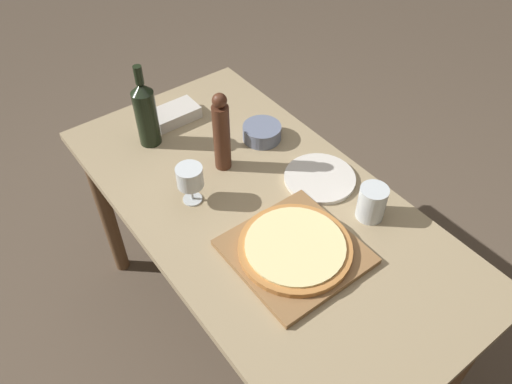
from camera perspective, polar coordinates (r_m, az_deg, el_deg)
The scene contains 11 objects.
ground_plane at distance 2.15m, azimuth 0.41°, elevation -15.48°, with size 12.00×12.00×0.00m, color brown.
dining_table at distance 1.61m, azimuth 0.53°, elevation -4.06°, with size 0.73×1.40×0.77m.
cutting_board at distance 1.40m, azimuth 4.44°, elevation -6.82°, with size 0.34×0.34×0.02m.
pizza at distance 1.38m, azimuth 4.49°, elevation -6.29°, with size 0.32×0.32×0.02m.
wine_bottle at distance 1.71m, azimuth -12.49°, elevation 8.84°, with size 0.07×0.07×0.30m.
pepper_mill at distance 1.56m, azimuth -3.96°, elevation 6.69°, with size 0.05×0.05×0.28m.
wine_glass at distance 1.48m, azimuth -7.57°, elevation 1.62°, with size 0.08×0.08×0.13m.
small_bowl at distance 1.74m, azimuth 0.69°, elevation 6.83°, with size 0.13×0.13×0.05m.
drinking_tumbler at distance 1.49m, azimuth 13.10°, elevation -1.18°, with size 0.08×0.08×0.11m.
dinner_plate at distance 1.61m, azimuth 7.30°, elevation 1.58°, with size 0.23×0.23×0.01m.
food_container at distance 1.85m, azimuth -9.29°, elevation 8.76°, with size 0.17×0.10×0.04m.
Camera 1 is at (-0.64, -0.83, 1.87)m, focal length 35.00 mm.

